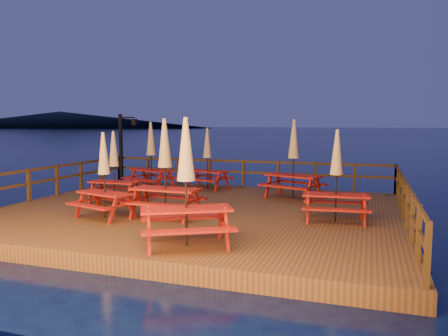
# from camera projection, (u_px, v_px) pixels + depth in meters

# --- Properties ---
(ground) EXTENTS (500.00, 500.00, 0.00)m
(ground) POSITION_uv_depth(u_px,v_px,m) (199.00, 221.00, 13.44)
(ground) COLOR #050831
(ground) RESTS_ON ground
(deck) EXTENTS (12.00, 10.00, 0.40)m
(deck) POSITION_uv_depth(u_px,v_px,m) (199.00, 215.00, 13.42)
(deck) COLOR #463216
(deck) RESTS_ON ground
(deck_piles) EXTENTS (11.44, 9.44, 1.40)m
(deck_piles) POSITION_uv_depth(u_px,v_px,m) (199.00, 231.00, 13.48)
(deck_piles) COLOR #362611
(deck_piles) RESTS_ON ground
(railing) EXTENTS (11.80, 9.75, 1.10)m
(railing) POSITION_uv_depth(u_px,v_px,m) (218.00, 177.00, 15.00)
(railing) COLOR #362611
(railing) RESTS_ON deck
(lamp_post) EXTENTS (0.85, 0.18, 3.00)m
(lamp_post) POSITION_uv_depth(u_px,v_px,m) (124.00, 142.00, 19.22)
(lamp_post) COLOR black
(lamp_post) RESTS_ON deck
(headland_left) EXTENTS (180.00, 84.00, 9.00)m
(headland_left) POSITION_uv_depth(u_px,v_px,m) (60.00, 120.00, 242.88)
(headland_left) COLOR black
(headland_left) RESTS_ON ground
(picnic_table_0) EXTENTS (2.34, 2.14, 2.74)m
(picnic_table_0) POSITION_uv_depth(u_px,v_px,m) (294.00, 158.00, 15.07)
(picnic_table_0) COLOR maroon
(picnic_table_0) RESTS_ON deck
(picnic_table_1) EXTENTS (2.00, 1.79, 2.42)m
(picnic_table_1) POSITION_uv_depth(u_px,v_px,m) (207.00, 157.00, 17.28)
(picnic_table_1) COLOR maroon
(picnic_table_1) RESTS_ON deck
(picnic_table_2) EXTENTS (1.69, 1.41, 2.36)m
(picnic_table_2) POSITION_uv_depth(u_px,v_px,m) (114.00, 166.00, 14.27)
(picnic_table_2) COLOR maroon
(picnic_table_2) RESTS_ON deck
(picnic_table_3) EXTENTS (1.96, 1.63, 2.75)m
(picnic_table_3) POSITION_uv_depth(u_px,v_px,m) (165.00, 167.00, 12.00)
(picnic_table_3) COLOR maroon
(picnic_table_3) RESTS_ON deck
(picnic_table_4) EXTENTS (1.85, 1.58, 2.46)m
(picnic_table_4) POSITION_uv_depth(u_px,v_px,m) (336.00, 174.00, 11.54)
(picnic_table_4) COLOR maroon
(picnic_table_4) RESTS_ON deck
(picnic_table_5) EXTENTS (2.28, 2.09, 2.66)m
(picnic_table_5) POSITION_uv_depth(u_px,v_px,m) (151.00, 155.00, 17.03)
(picnic_table_5) COLOR maroon
(picnic_table_5) RESTS_ON deck
(picnic_table_6) EXTENTS (2.45, 2.32, 2.75)m
(picnic_table_6) POSITION_uv_depth(u_px,v_px,m) (186.00, 180.00, 9.23)
(picnic_table_6) COLOR maroon
(picnic_table_6) RESTS_ON deck
(picnic_table_7) EXTENTS (1.99, 1.79, 2.38)m
(picnic_table_7) POSITION_uv_depth(u_px,v_px,m) (104.00, 174.00, 11.99)
(picnic_table_7) COLOR maroon
(picnic_table_7) RESTS_ON deck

